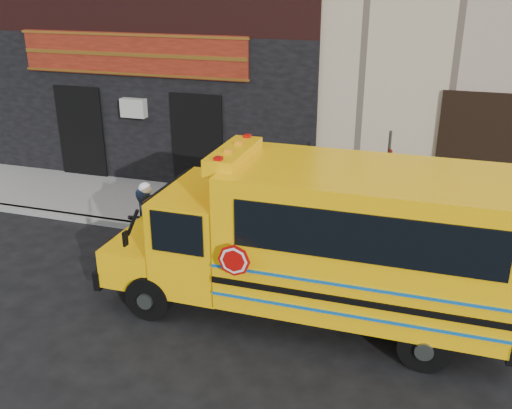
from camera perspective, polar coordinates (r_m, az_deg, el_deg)
The scene contains 7 objects.
ground at distance 10.32m, azimuth -0.93°, elevation -10.70°, with size 120.00×120.00×0.00m, color black.
curb at distance 12.46m, azimuth 2.92°, elevation -4.26°, with size 40.00×0.20×0.15m, color gray.
sidewalk at distance 13.78m, azimuth 4.54°, elevation -1.64°, with size 40.00×3.00×0.15m, color gray.
school_bus at distance 9.56m, azimuth 6.83°, elevation -3.33°, with size 6.90×2.42×2.92m.
sign_pole at distance 11.93m, azimuth 12.87°, elevation 1.53°, with size 0.11×0.23×2.73m.
bicycle at distance 11.70m, azimuth -10.47°, elevation -3.67°, with size 0.55×1.94×1.17m, color black.
cyclist at distance 11.65m, azimuth -10.74°, elevation -2.45°, with size 0.61×0.40×1.67m, color black.
Camera 1 is at (2.82, -8.23, 5.55)m, focal length 40.00 mm.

